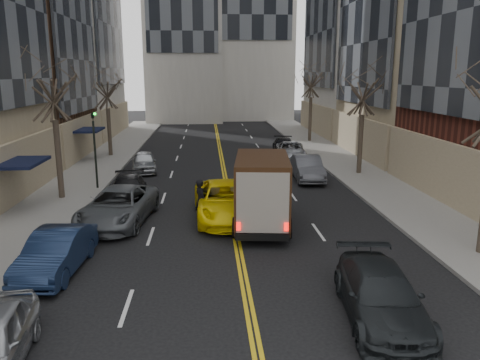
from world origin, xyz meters
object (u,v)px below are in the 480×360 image
Objects in this scene: ups_truck at (262,191)px; taxi at (226,201)px; observer_sedan at (381,295)px; pedestrian at (201,200)px.

ups_truck is 2.08m from taxi.
observer_sedan is 2.60× the size of pedestrian.
ups_truck reaches higher than taxi.
pedestrian reaches higher than observer_sedan.
ups_truck is 2.86m from pedestrian.
taxi is (-1.50, 1.23, -0.76)m from ups_truck.
observer_sedan is (2.28, -8.13, -0.89)m from ups_truck.
observer_sedan is at bearing -68.24° from ups_truck.
pedestrian is at bearing -165.96° from taxi.
taxi is at bearing -98.02° from pedestrian.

